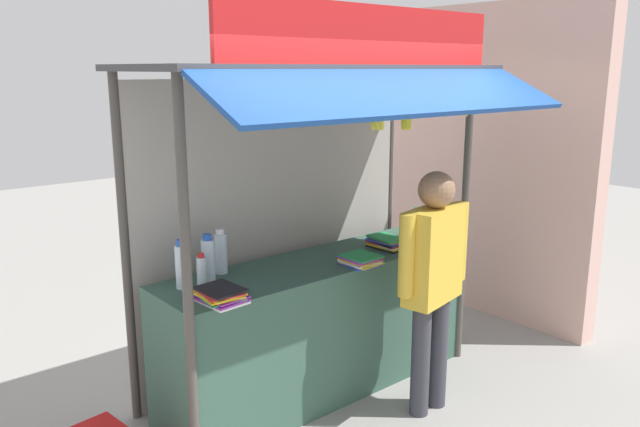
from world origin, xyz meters
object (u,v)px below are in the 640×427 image
at_px(magazine_stack_mid_left, 360,260).
at_px(banana_bunch_inner_left, 464,107).
at_px(water_bottle_rear_center, 221,252).
at_px(water_bottle_far_left, 416,223).
at_px(magazine_stack_mid_right, 429,239).
at_px(water_bottle_back_left, 208,259).
at_px(vendor_person, 433,271).
at_px(magazine_stack_far_right, 387,242).
at_px(magazine_stack_front_right, 220,295).
at_px(water_bottle_center, 182,265).
at_px(water_bottle_front_left, 202,271).
at_px(banana_bunch_leftmost, 406,119).
at_px(banana_bunch_inner_right, 377,118).

distance_m(magazine_stack_mid_left, banana_bunch_inner_left, 1.35).
distance_m(water_bottle_rear_center, banana_bunch_inner_left, 2.04).
xyz_separation_m(water_bottle_far_left, magazine_stack_mid_right, (-0.10, -0.23, -0.08)).
distance_m(water_bottle_back_left, vendor_person, 1.49).
height_order(water_bottle_far_left, magazine_stack_far_right, water_bottle_far_left).
height_order(magazine_stack_far_right, magazine_stack_front_right, magazine_stack_far_right).
height_order(magazine_stack_mid_left, vendor_person, vendor_person).
xyz_separation_m(water_bottle_far_left, magazine_stack_far_right, (-0.43, -0.09, -0.07)).
bearing_deg(magazine_stack_far_right, vendor_person, -109.41).
relative_size(magazine_stack_mid_right, banana_bunch_inner_left, 1.18).
relative_size(water_bottle_center, banana_bunch_inner_left, 1.34).
bearing_deg(vendor_person, water_bottle_center, 137.79).
height_order(water_bottle_rear_center, water_bottle_front_left, water_bottle_rear_center).
relative_size(water_bottle_front_left, water_bottle_center, 0.71).
xyz_separation_m(water_bottle_rear_center, water_bottle_back_left, (-0.15, -0.09, 0.00)).
distance_m(magazine_stack_far_right, banana_bunch_leftmost, 1.06).
distance_m(water_bottle_center, magazine_stack_far_right, 1.64).
bearing_deg(banana_bunch_inner_left, magazine_stack_far_right, 138.69).
xyz_separation_m(magazine_stack_mid_left, banana_bunch_inner_left, (0.86, -0.17, 1.03)).
xyz_separation_m(water_bottle_back_left, banana_bunch_inner_left, (1.84, -0.56, 0.92)).
relative_size(banana_bunch_inner_left, banana_bunch_inner_right, 0.83).
bearing_deg(water_bottle_center, banana_bunch_leftmost, -21.28).
bearing_deg(water_bottle_rear_center, magazine_stack_mid_right, -14.79).
height_order(water_bottle_center, banana_bunch_leftmost, banana_bunch_leftmost).
relative_size(water_bottle_center, magazine_stack_mid_right, 1.13).
height_order(magazine_stack_far_right, banana_bunch_inner_right, banana_bunch_inner_right).
xyz_separation_m(magazine_stack_mid_left, magazine_stack_front_right, (-1.13, 0.01, 0.01)).
height_order(water_bottle_rear_center, banana_bunch_inner_left, banana_bunch_inner_left).
relative_size(water_bottle_far_left, water_bottle_center, 0.76).
bearing_deg(water_bottle_front_left, vendor_person, -30.59).
bearing_deg(magazine_stack_far_right, water_bottle_front_left, 175.43).
bearing_deg(magazine_stack_mid_right, water_bottle_center, 170.55).
xyz_separation_m(water_bottle_center, magazine_stack_mid_right, (1.96, -0.33, -0.11)).
bearing_deg(water_bottle_back_left, magazine_stack_front_right, -110.64).
relative_size(water_bottle_back_left, banana_bunch_leftmost, 1.05).
bearing_deg(water_bottle_far_left, water_bottle_center, 177.21).
distance_m(water_bottle_front_left, magazine_stack_mid_left, 1.13).
height_order(magazine_stack_front_right, banana_bunch_inner_left, banana_bunch_inner_left).
height_order(water_bottle_far_left, water_bottle_back_left, water_bottle_back_left).
bearing_deg(banana_bunch_inner_right, banana_bunch_leftmost, 0.12).
bearing_deg(magazine_stack_front_right, water_bottle_rear_center, 58.16).
relative_size(banana_bunch_leftmost, banana_bunch_inner_left, 1.27).
bearing_deg(vendor_person, magazine_stack_mid_left, 104.34).
height_order(water_bottle_back_left, magazine_stack_front_right, water_bottle_back_left).
bearing_deg(water_bottle_far_left, water_bottle_rear_center, 173.29).
bearing_deg(banana_bunch_inner_right, water_bottle_far_left, 25.88).
xyz_separation_m(water_bottle_far_left, water_bottle_back_left, (-1.87, 0.11, 0.03)).
relative_size(magazine_stack_mid_left, magazine_stack_mid_right, 0.96).
height_order(water_bottle_far_left, vendor_person, vendor_person).
distance_m(banana_bunch_leftmost, banana_bunch_inner_left, 0.63).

